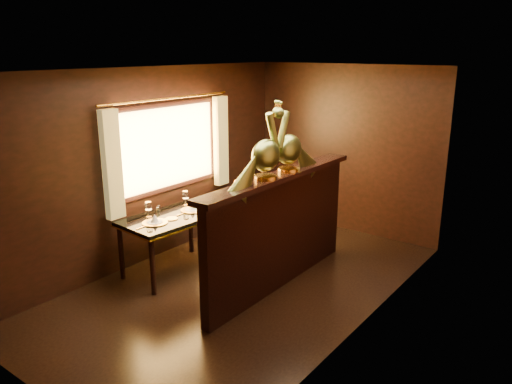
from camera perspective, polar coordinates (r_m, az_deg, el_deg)
ground at (r=6.02m, az=-1.59°, el=-10.68°), size 5.00×5.00×0.00m
room_shell at (r=5.56m, az=-2.29°, el=4.35°), size 3.04×5.04×2.52m
partition at (r=5.78m, az=2.71°, el=-4.14°), size 0.26×2.70×1.36m
dining_table at (r=6.23m, az=-9.55°, el=-3.30°), size 0.85×1.30×0.94m
chair_left at (r=6.25m, az=-1.74°, el=-3.31°), size 0.46×0.49×1.22m
chair_right at (r=6.65m, az=1.51°, el=-1.27°), size 0.54×0.56×1.40m
peacock_left at (r=5.27m, az=1.14°, el=5.83°), size 0.26×0.69×0.83m
peacock_right at (r=5.63m, az=3.79°, el=6.39°), size 0.26×0.68×0.81m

